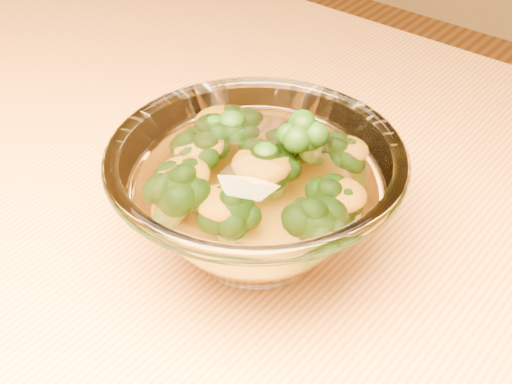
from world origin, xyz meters
TOP-DOWN VIEW (x-y plane):
  - table at (0.00, 0.00)m, footprint 1.20×0.80m
  - glass_bowl at (0.09, 0.04)m, footprint 0.19×0.19m
  - cheese_sauce at (0.09, 0.04)m, footprint 0.09×0.09m
  - broccoli_heap at (0.09, 0.05)m, footprint 0.15×0.13m

SIDE VIEW (x-z plane):
  - table at x=0.00m, z-range 0.28..1.03m
  - cheese_sauce at x=0.09m, z-range 0.76..0.79m
  - glass_bowl at x=0.09m, z-range 0.75..0.84m
  - broccoli_heap at x=0.09m, z-range 0.77..0.84m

